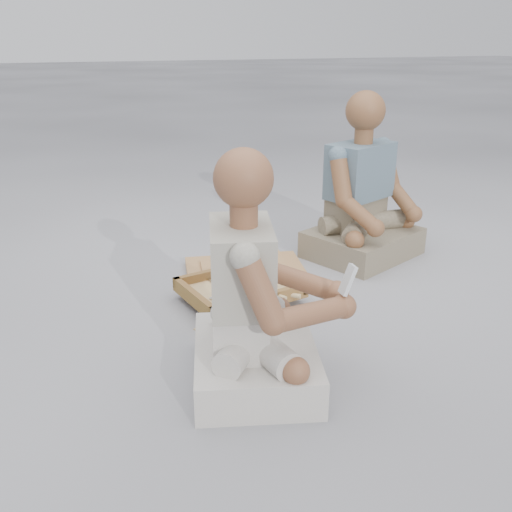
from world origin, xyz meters
name	(u,v)px	position (x,y,z in m)	size (l,w,h in m)	color
ground	(284,330)	(0.00, 0.00, 0.00)	(60.00, 60.00, 0.00)	#A1A1A7
carved_panel	(245,271)	(0.07, 0.64, 0.02)	(0.62, 0.41, 0.04)	#AE6A43
tool_tray	(240,289)	(-0.08, 0.34, 0.06)	(0.57, 0.49, 0.07)	brown
chisel_0	(276,295)	(0.04, 0.18, 0.08)	(0.12, 0.20, 0.02)	silver
chisel_1	(241,273)	(-0.02, 0.48, 0.08)	(0.15, 0.19, 0.02)	silver
chisel_2	(228,275)	(-0.08, 0.50, 0.07)	(0.17, 0.17, 0.02)	silver
chisel_3	(273,280)	(0.10, 0.35, 0.08)	(0.17, 0.17, 0.02)	silver
chisel_4	(226,289)	(-0.14, 0.35, 0.07)	(0.07, 0.22, 0.02)	silver
chisel_5	(289,295)	(0.11, 0.18, 0.07)	(0.17, 0.16, 0.02)	silver
chisel_6	(258,279)	(0.04, 0.40, 0.07)	(0.19, 0.14, 0.02)	silver
chisel_7	(238,289)	(-0.09, 0.34, 0.07)	(0.21, 0.09, 0.02)	silver
chisel_8	(241,295)	(-0.10, 0.25, 0.08)	(0.06, 0.22, 0.02)	silver
chisel_9	(246,284)	(-0.04, 0.35, 0.08)	(0.16, 0.17, 0.02)	silver
wood_chip_0	(212,313)	(-0.24, 0.28, 0.00)	(0.02, 0.01, 0.00)	tan
wood_chip_1	(196,329)	(-0.35, 0.15, 0.00)	(0.02, 0.01, 0.00)	tan
wood_chip_2	(253,274)	(0.10, 0.62, 0.00)	(0.02, 0.01, 0.00)	tan
wood_chip_3	(252,308)	(-0.05, 0.25, 0.00)	(0.02, 0.01, 0.00)	tan
wood_chip_4	(193,299)	(-0.28, 0.44, 0.00)	(0.02, 0.01, 0.00)	tan
wood_chip_5	(249,277)	(0.07, 0.60, 0.00)	(0.02, 0.01, 0.00)	tan
wood_chip_6	(316,303)	(0.25, 0.18, 0.00)	(0.02, 0.01, 0.00)	tan
wood_chip_7	(221,310)	(-0.19, 0.29, 0.00)	(0.02, 0.01, 0.00)	tan
wood_chip_8	(308,311)	(0.18, 0.12, 0.00)	(0.02, 0.01, 0.00)	tan
wood_chip_9	(270,273)	(0.20, 0.61, 0.00)	(0.02, 0.01, 0.00)	tan
wood_chip_10	(259,319)	(-0.06, 0.14, 0.00)	(0.02, 0.01, 0.00)	tan
wood_chip_11	(276,310)	(0.05, 0.19, 0.00)	(0.02, 0.01, 0.00)	tan
wood_chip_12	(252,270)	(0.12, 0.68, 0.00)	(0.02, 0.01, 0.00)	tan
craftsman	(254,308)	(-0.26, -0.30, 0.29)	(0.64, 0.66, 0.86)	#BCB5AF
companion	(363,204)	(0.80, 0.67, 0.31)	(0.73, 0.66, 0.93)	#81735D
mobile_phone	(348,280)	(0.03, -0.45, 0.41)	(0.05, 0.05, 0.11)	silver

